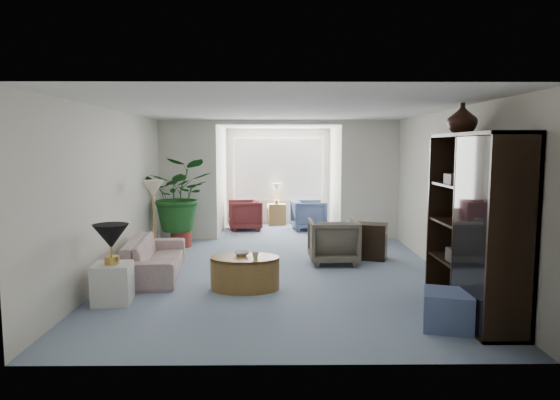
{
  "coord_description": "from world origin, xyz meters",
  "views": [
    {
      "loc": [
        -0.08,
        -7.24,
        1.96
      ],
      "look_at": [
        0.0,
        0.6,
        1.1
      ],
      "focal_mm": 31.6,
      "sensor_mm": 36.0,
      "label": 1
    }
  ],
  "objects_px": {
    "sofa": "(155,257)",
    "sunroom_chair_maroon": "(245,215)",
    "floor_lamp": "(153,189)",
    "plant_pot": "(181,239)",
    "end_table": "(113,283)",
    "coffee_table": "(245,273)",
    "side_table_dark": "(371,241)",
    "sunroom_chair_blue": "(309,215)",
    "framed_picture": "(450,164)",
    "table_lamp": "(111,236)",
    "ottoman": "(448,310)",
    "sunroom_table": "(277,214)",
    "coffee_bowl": "(242,253)",
    "entertainment_cabinet": "(474,225)",
    "cabinet_urn": "(462,118)",
    "coffee_cup": "(255,255)",
    "wingback_chair": "(333,241)"
  },
  "relations": [
    {
      "from": "sofa",
      "to": "sunroom_chair_maroon",
      "type": "xyz_separation_m",
      "value": [
        1.12,
        4.08,
        0.07
      ]
    },
    {
      "from": "floor_lamp",
      "to": "plant_pot",
      "type": "distance_m",
      "value": 1.67
    },
    {
      "from": "end_table",
      "to": "coffee_table",
      "type": "relative_size",
      "value": 0.52
    },
    {
      "from": "floor_lamp",
      "to": "plant_pot",
      "type": "relative_size",
      "value": 0.9
    },
    {
      "from": "plant_pot",
      "to": "sunroom_chair_maroon",
      "type": "bearing_deg",
      "value": 60.0
    },
    {
      "from": "floor_lamp",
      "to": "side_table_dark",
      "type": "bearing_deg",
      "value": 2.66
    },
    {
      "from": "floor_lamp",
      "to": "sunroom_chair_blue",
      "type": "bearing_deg",
      "value": 48.51
    },
    {
      "from": "framed_picture",
      "to": "table_lamp",
      "type": "height_order",
      "value": "framed_picture"
    },
    {
      "from": "plant_pot",
      "to": "sunroom_chair_blue",
      "type": "relative_size",
      "value": 0.52
    },
    {
      "from": "framed_picture",
      "to": "ottoman",
      "type": "relative_size",
      "value": 0.99
    },
    {
      "from": "coffee_table",
      "to": "side_table_dark",
      "type": "height_order",
      "value": "side_table_dark"
    },
    {
      "from": "framed_picture",
      "to": "ottoman",
      "type": "xyz_separation_m",
      "value": [
        -0.67,
        -2.01,
        -1.5
      ]
    },
    {
      "from": "floor_lamp",
      "to": "sunroom_table",
      "type": "distance_m",
      "value": 4.58
    },
    {
      "from": "table_lamp",
      "to": "plant_pot",
      "type": "relative_size",
      "value": 1.1
    },
    {
      "from": "sunroom_chair_blue",
      "to": "sunroom_table",
      "type": "distance_m",
      "value": 1.06
    },
    {
      "from": "floor_lamp",
      "to": "coffee_bowl",
      "type": "xyz_separation_m",
      "value": [
        1.58,
        -1.54,
        -0.77
      ]
    },
    {
      "from": "coffee_bowl",
      "to": "sunroom_chair_blue",
      "type": "height_order",
      "value": "sunroom_chair_blue"
    },
    {
      "from": "framed_picture",
      "to": "entertainment_cabinet",
      "type": "height_order",
      "value": "entertainment_cabinet"
    },
    {
      "from": "cabinet_urn",
      "to": "framed_picture",
      "type": "bearing_deg",
      "value": 77.4
    },
    {
      "from": "coffee_table",
      "to": "coffee_cup",
      "type": "height_order",
      "value": "coffee_cup"
    },
    {
      "from": "coffee_bowl",
      "to": "sunroom_table",
      "type": "distance_m",
      "value": 5.52
    },
    {
      "from": "coffee_bowl",
      "to": "sunroom_table",
      "type": "xyz_separation_m",
      "value": [
        0.5,
        5.49,
        -0.21
      ]
    },
    {
      "from": "plant_pot",
      "to": "table_lamp",
      "type": "bearing_deg",
      "value": -93.15
    },
    {
      "from": "floor_lamp",
      "to": "cabinet_urn",
      "type": "distance_m",
      "value": 4.97
    },
    {
      "from": "end_table",
      "to": "coffee_bowl",
      "type": "xyz_separation_m",
      "value": [
        1.57,
        0.69,
        0.23
      ]
    },
    {
      "from": "sunroom_table",
      "to": "table_lamp",
      "type": "bearing_deg",
      "value": -108.53
    },
    {
      "from": "coffee_bowl",
      "to": "entertainment_cabinet",
      "type": "distance_m",
      "value": 3.04
    },
    {
      "from": "plant_pot",
      "to": "wingback_chair",
      "type": "bearing_deg",
      "value": -25.99
    },
    {
      "from": "entertainment_cabinet",
      "to": "sunroom_chair_maroon",
      "type": "relative_size",
      "value": 2.73
    },
    {
      "from": "entertainment_cabinet",
      "to": "end_table",
      "type": "bearing_deg",
      "value": 174.5
    },
    {
      "from": "coffee_bowl",
      "to": "sunroom_table",
      "type": "bearing_deg",
      "value": 84.78
    },
    {
      "from": "sunroom_chair_maroon",
      "to": "floor_lamp",
      "type": "bearing_deg",
      "value": -29.99
    },
    {
      "from": "coffee_table",
      "to": "wingback_chair",
      "type": "bearing_deg",
      "value": 47.37
    },
    {
      "from": "coffee_bowl",
      "to": "coffee_table",
      "type": "bearing_deg",
      "value": -63.43
    },
    {
      "from": "ottoman",
      "to": "cabinet_urn",
      "type": "bearing_deg",
      "value": 65.71
    },
    {
      "from": "plant_pot",
      "to": "sunroom_chair_maroon",
      "type": "height_order",
      "value": "sunroom_chair_maroon"
    },
    {
      "from": "end_table",
      "to": "ottoman",
      "type": "xyz_separation_m",
      "value": [
        3.9,
        -0.9,
        -0.05
      ]
    },
    {
      "from": "side_table_dark",
      "to": "cabinet_urn",
      "type": "height_order",
      "value": "cabinet_urn"
    },
    {
      "from": "entertainment_cabinet",
      "to": "sunroom_table",
      "type": "distance_m",
      "value": 7.02
    },
    {
      "from": "sofa",
      "to": "table_lamp",
      "type": "height_order",
      "value": "table_lamp"
    },
    {
      "from": "coffee_cup",
      "to": "sunroom_table",
      "type": "relative_size",
      "value": 0.18
    },
    {
      "from": "plant_pot",
      "to": "coffee_bowl",
      "type": "bearing_deg",
      "value": -63.68
    },
    {
      "from": "floor_lamp",
      "to": "entertainment_cabinet",
      "type": "relative_size",
      "value": 0.17
    },
    {
      "from": "end_table",
      "to": "floor_lamp",
      "type": "xyz_separation_m",
      "value": [
        -0.01,
        2.22,
        1.0
      ]
    },
    {
      "from": "cabinet_urn",
      "to": "ottoman",
      "type": "height_order",
      "value": "cabinet_urn"
    },
    {
      "from": "cabinet_urn",
      "to": "sunroom_chair_blue",
      "type": "relative_size",
      "value": 0.49
    },
    {
      "from": "wingback_chair",
      "to": "framed_picture",
      "type": "bearing_deg",
      "value": 146.42
    },
    {
      "from": "floor_lamp",
      "to": "sofa",
      "type": "bearing_deg",
      "value": -76.34
    },
    {
      "from": "sunroom_chair_maroon",
      "to": "end_table",
      "type": "bearing_deg",
      "value": -21.07
    },
    {
      "from": "end_table",
      "to": "entertainment_cabinet",
      "type": "xyz_separation_m",
      "value": [
        4.34,
        -0.42,
        0.81
      ]
    }
  ]
}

